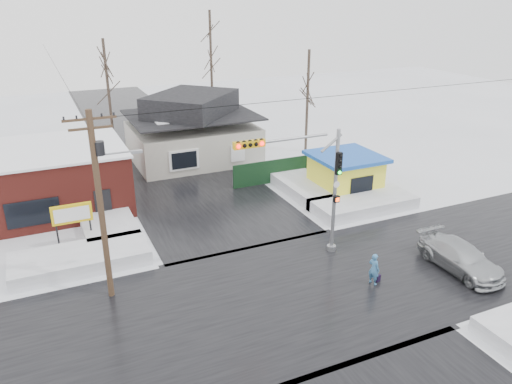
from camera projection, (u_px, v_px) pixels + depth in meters
name	position (u px, v px, depth m)	size (l,w,h in m)	color
ground	(294.00, 294.00, 23.96)	(120.00, 120.00, 0.00)	white
road_ns	(294.00, 294.00, 23.95)	(10.00, 120.00, 0.02)	black
road_ew	(294.00, 294.00, 23.95)	(120.00, 10.00, 0.02)	black
snowbank_nw	(81.00, 259.00, 26.28)	(7.00, 3.00, 0.80)	white
snowbank_ne	(363.00, 204.00, 33.17)	(7.00, 3.00, 0.80)	white
snowbank_nside_w	(105.00, 217.00, 31.28)	(3.00, 8.00, 0.80)	white
snowbank_nside_e	(300.00, 184.00, 36.63)	(3.00, 8.00, 0.80)	white
traffic_signal	(311.00, 179.00, 25.70)	(6.05, 0.68, 7.00)	gray
utility_pole	(101.00, 196.00, 21.98)	(3.15, 0.44, 9.00)	#382619
brick_building	(29.00, 180.00, 32.50)	(12.20, 8.20, 4.12)	maroon
marquee_sign	(72.00, 215.00, 27.83)	(2.20, 0.21, 2.55)	black
house	(192.00, 130.00, 42.35)	(10.40, 8.40, 5.76)	beige
kiosk	(345.00, 174.00, 35.50)	(4.60, 4.60, 2.88)	#FEF938
fence	(282.00, 170.00, 37.95)	(8.00, 0.12, 1.80)	black
tree_far_left	(105.00, 64.00, 41.45)	(3.00, 3.00, 10.00)	#332821
tree_far_mid	(210.00, 38.00, 46.37)	(3.00, 3.00, 12.00)	#332821
tree_far_right	(308.00, 71.00, 42.79)	(3.00, 3.00, 9.00)	#332821
pedestrian	(374.00, 269.00, 24.49)	(0.61, 0.40, 1.66)	teal
car	(460.00, 257.00, 25.81)	(2.01, 4.95, 1.44)	#A9ADB0
shopping_bag	(378.00, 279.00, 24.91)	(0.28, 0.12, 0.35)	black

